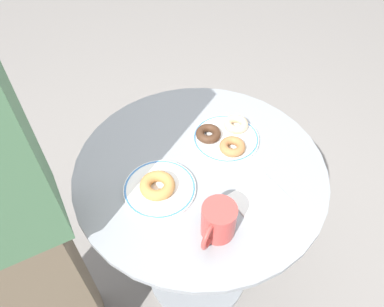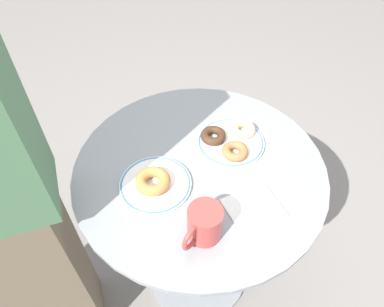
% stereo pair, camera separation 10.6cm
% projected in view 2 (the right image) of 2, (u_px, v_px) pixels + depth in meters
% --- Properties ---
extents(ground_plane, '(7.00, 7.00, 0.02)m').
position_uv_depth(ground_plane, '(197.00, 272.00, 1.66)').
color(ground_plane, gray).
extents(cafe_table, '(0.77, 0.77, 0.75)m').
position_uv_depth(cafe_table, '(199.00, 213.00, 1.28)').
color(cafe_table, gray).
rests_on(cafe_table, ground).
extents(plate_left, '(0.21, 0.21, 0.01)m').
position_uv_depth(plate_left, '(155.00, 184.00, 1.04)').
color(plate_left, white).
rests_on(plate_left, cafe_table).
extents(plate_right, '(0.22, 0.22, 0.01)m').
position_uv_depth(plate_right, '(231.00, 142.00, 1.15)').
color(plate_right, white).
rests_on(plate_right, cafe_table).
extents(donut_old_fashioned, '(0.11, 0.11, 0.03)m').
position_uv_depth(donut_old_fashioned, '(153.00, 181.00, 1.02)').
color(donut_old_fashioned, '#BC7F42').
rests_on(donut_old_fashioned, plate_left).
extents(donut_glazed, '(0.11, 0.11, 0.03)m').
position_uv_depth(donut_glazed, '(243.00, 129.00, 1.17)').
color(donut_glazed, '#E0B789').
rests_on(donut_glazed, plate_right).
extents(donut_chocolate, '(0.09, 0.09, 0.03)m').
position_uv_depth(donut_chocolate, '(213.00, 136.00, 1.14)').
color(donut_chocolate, '#422819').
rests_on(donut_chocolate, plate_right).
extents(donut_cinnamon, '(0.12, 0.12, 0.03)m').
position_uv_depth(donut_cinnamon, '(235.00, 151.00, 1.10)').
color(donut_cinnamon, '#A36B3D').
rests_on(donut_cinnamon, plate_right).
extents(paper_napkin, '(0.18, 0.17, 0.01)m').
position_uv_depth(paper_napkin, '(254.00, 207.00, 0.99)').
color(paper_napkin, white).
rests_on(paper_napkin, cafe_table).
extents(coffee_mug, '(0.13, 0.09, 0.10)m').
position_uv_depth(coffee_mug, '(204.00, 224.00, 0.90)').
color(coffee_mug, '#B73D38').
rests_on(coffee_mug, cafe_table).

